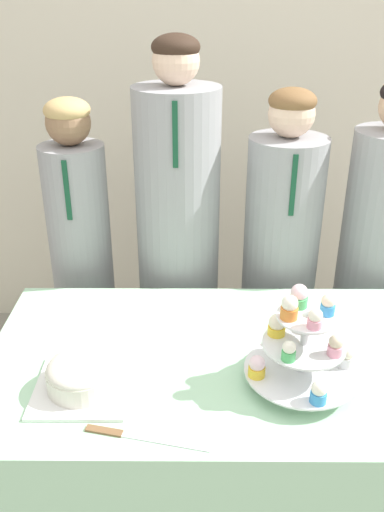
{
  "coord_description": "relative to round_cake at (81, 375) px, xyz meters",
  "views": [
    {
      "loc": [
        -0.13,
        -0.9,
        1.76
      ],
      "look_at": [
        -0.13,
        0.44,
        1.09
      ],
      "focal_mm": 38.0,
      "sensor_mm": 36.0,
      "label": 1
    }
  ],
  "objects": [
    {
      "name": "student_2",
      "position": [
        0.64,
        0.77,
        -0.14
      ],
      "size": [
        0.29,
        0.3,
        1.45
      ],
      "color": "#939399",
      "rests_on": "ground_plane"
    },
    {
      "name": "wall_back",
      "position": [
        0.43,
        1.62,
        0.53
      ],
      "size": [
        9.0,
        0.06,
        2.7
      ],
      "color": "beige",
      "rests_on": "ground_plane"
    },
    {
      "name": "table",
      "position": [
        0.43,
        0.15,
        -0.44
      ],
      "size": [
        1.49,
        0.8,
        0.78
      ],
      "color": "#A8DBB2",
      "rests_on": "ground_plane"
    },
    {
      "name": "round_cake",
      "position": [
        0.0,
        0.0,
        0.0
      ],
      "size": [
        0.25,
        0.25,
        0.1
      ],
      "color": "white",
      "rests_on": "table"
    },
    {
      "name": "cupcake_stand",
      "position": [
        0.59,
        0.03,
        0.08
      ],
      "size": [
        0.31,
        0.31,
        0.29
      ],
      "color": "silver",
      "rests_on": "table"
    },
    {
      "name": "student_1",
      "position": [
        0.24,
        0.77,
        -0.06
      ],
      "size": [
        0.32,
        0.32,
        1.62
      ],
      "color": "#939399",
      "rests_on": "ground_plane"
    },
    {
      "name": "cake_knife",
      "position": [
        0.14,
        -0.17,
        -0.05
      ],
      "size": [
        0.31,
        0.09,
        0.01
      ],
      "rotation": [
        0.0,
        0.0,
        -0.22
      ],
      "color": "silver",
      "rests_on": "table"
    },
    {
      "name": "student_0",
      "position": [
        -0.14,
        0.77,
        -0.14
      ],
      "size": [
        0.24,
        0.25,
        1.41
      ],
      "color": "#939399",
      "rests_on": "ground_plane"
    },
    {
      "name": "student_3",
      "position": [
        1.03,
        0.77,
        -0.13
      ],
      "size": [
        0.31,
        0.31,
        1.47
      ],
      "color": "#939399",
      "rests_on": "ground_plane"
    }
  ]
}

